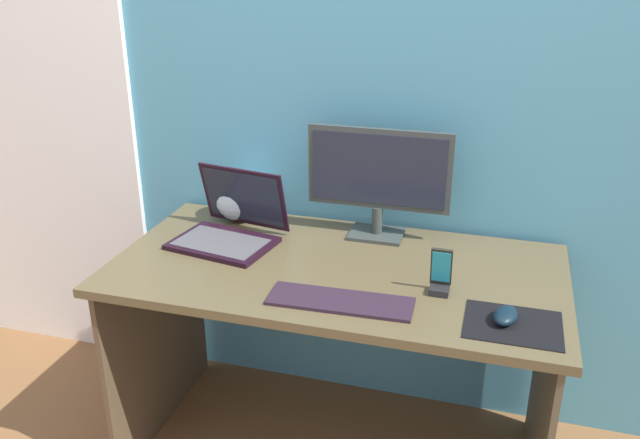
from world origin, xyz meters
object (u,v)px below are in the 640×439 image
mouse (505,315)px  laptop (230,227)px  keyboard_external (340,301)px  phone_in_dock (440,277)px  fishbowl (239,197)px  monitor (379,177)px

mouse → laptop: bearing=174.3°
laptop → keyboard_external: (0.46, -0.30, -0.04)m
laptop → keyboard_external: laptop is taller
laptop → phone_in_dock: bearing=-13.1°
fishbowl → mouse: (0.94, -0.47, -0.06)m
keyboard_external → laptop: bearing=144.6°
phone_in_dock → laptop: bearing=166.9°
phone_in_dock → monitor: bearing=126.6°
fishbowl → keyboard_external: 0.70m
monitor → phone_in_dock: bearing=-53.4°
keyboard_external → phone_in_dock: 0.29m
keyboard_external → mouse: mouse is taller
laptop → keyboard_external: bearing=-33.4°
monitor → fishbowl: monitor is taller
keyboard_external → phone_in_dock: phone_in_dock is taller
fishbowl → phone_in_dock: fishbowl is taller
keyboard_external → phone_in_dock: bearing=26.1°
monitor → phone_in_dock: 0.45m
laptop → keyboard_external: 0.55m
keyboard_external → monitor: bearing=87.5°
laptop → mouse: size_ratio=3.63×
laptop → keyboard_external: size_ratio=0.90×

